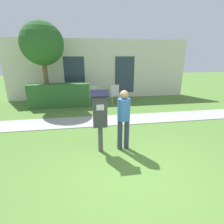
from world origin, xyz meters
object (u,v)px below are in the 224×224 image
parking_meter (100,114)px  outdoor_chair_middle (115,92)px  person_standing (124,116)px  outdoor_chair_left (93,93)px

parking_meter → outdoor_chair_middle: size_ratio=1.77×
person_standing → outdoor_chair_middle: (0.64, 4.77, -0.40)m
outdoor_chair_left → parking_meter: bearing=-109.5°
parking_meter → person_standing: parking_meter is taller
parking_meter → outdoor_chair_left: 4.74m
outdoor_chair_left → outdoor_chair_middle: (1.15, 0.09, 0.00)m
outdoor_chair_left → person_standing: bearing=-102.2°
outdoor_chair_left → outdoor_chair_middle: size_ratio=1.00×
parking_meter → person_standing: size_ratio=1.01×
person_standing → parking_meter: bearing=155.6°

